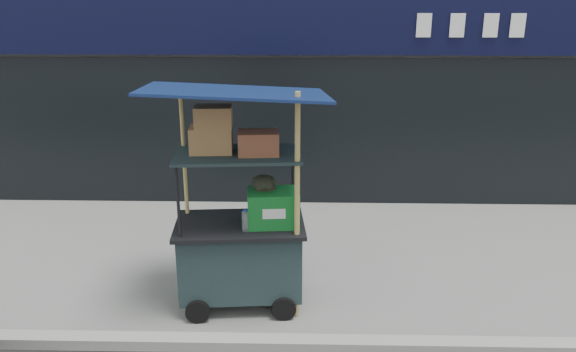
{
  "coord_description": "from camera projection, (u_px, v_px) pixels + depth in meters",
  "views": [
    {
      "loc": [
        0.36,
        -4.96,
        3.38
      ],
      "look_at": [
        0.21,
        1.2,
        1.35
      ],
      "focal_mm": 35.0,
      "sensor_mm": 36.0,
      "label": 1
    }
  ],
  "objects": [
    {
      "name": "ground",
      "position": [
        264.0,
        337.0,
        5.78
      ],
      "size": [
        80.0,
        80.0,
        0.0
      ],
      "primitive_type": "plane",
      "color": "slate",
      "rests_on": "ground"
    },
    {
      "name": "curb",
      "position": [
        263.0,
        343.0,
        5.57
      ],
      "size": [
        80.0,
        0.18,
        0.12
      ],
      "primitive_type": "cube",
      "color": "gray",
      "rests_on": "ground"
    },
    {
      "name": "vendor_cart",
      "position": [
        242.0,
        231.0,
        6.16
      ],
      "size": [
        1.97,
        1.47,
        2.52
      ],
      "rotation": [
        0.0,
        0.0,
        0.08
      ],
      "color": "black",
      "rests_on": "ground"
    },
    {
      "name": "vendor_man",
      "position": [
        269.0,
        240.0,
        6.24
      ],
      "size": [
        0.54,
        0.65,
        1.52
      ],
      "primitive_type": "imported",
      "rotation": [
        0.0,
        0.0,
        1.2
      ],
      "color": "black",
      "rests_on": "ground"
    }
  ]
}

